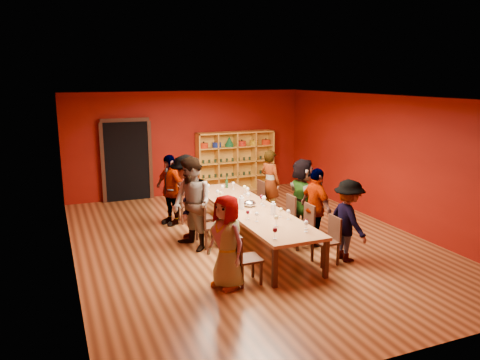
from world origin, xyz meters
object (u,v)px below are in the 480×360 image
chair_person_left_3 (198,215)px  person_left_3 (187,198)px  person_left_4 (170,190)px  person_right_4 (270,183)px  spittoon_bowl (250,203)px  chair_person_left_0 (243,256)px  person_right_0 (348,220)px  shelving_unit (235,159)px  chair_person_left_4 (184,202)px  chair_person_right_1 (305,223)px  chair_person_right_2 (287,213)px  person_right_1 (316,207)px  tasting_table (250,210)px  person_right_2 (303,196)px  chair_person_right_4 (257,197)px  person_left_0 (227,242)px  chair_person_right_0 (329,237)px  chair_person_left_2 (208,223)px  wine_bottle (227,184)px  person_left_2 (192,204)px

chair_person_left_3 → person_left_3: (-0.25, 0.00, 0.42)m
chair_person_left_3 → person_left_4: (-0.32, 1.16, 0.33)m
person_left_4 → person_right_4: person_left_4 is taller
person_right_4 → spittoon_bowl: size_ratio=6.21×
chair_person_left_0 → person_right_0: person_right_0 is taller
shelving_unit → person_left_3: (-2.55, -3.65, -0.07)m
shelving_unit → chair_person_left_4: 3.43m
chair_person_left_0 → chair_person_right_1: size_ratio=1.00×
chair_person_left_0 → chair_person_right_2: (1.82, 1.91, 0.00)m
person_right_1 → spittoon_bowl: bearing=51.9°
shelving_unit → person_left_4: bearing=-136.5°
person_right_0 → spittoon_bowl: person_right_0 is taller
tasting_table → person_left_4: person_left_4 is taller
person_right_0 → person_right_2: person_right_2 is taller
tasting_table → spittoon_bowl: size_ratio=17.06×
person_right_1 → person_left_4: bearing=39.3°
chair_person_left_3 → chair_person_right_4: size_ratio=1.00×
person_left_0 → chair_person_right_2: 2.86m
chair_person_right_1 → person_right_4: bearing=81.3°
person_left_3 → chair_person_right_1: person_left_3 is taller
person_left_0 → chair_person_right_4: size_ratio=1.76×
person_right_1 → chair_person_right_2: bearing=14.3°
chair_person_left_4 → chair_person_right_2: 2.53m
person_left_4 → person_right_2: bearing=31.4°
chair_person_left_4 → chair_person_right_0: size_ratio=1.00×
tasting_table → shelving_unit: shelving_unit is taller
tasting_table → spittoon_bowl: (0.03, 0.07, 0.11)m
shelving_unit → chair_person_left_0: bearing=-110.5°
shelving_unit → spittoon_bowl: bearing=-107.9°
chair_person_right_1 → person_right_0: bearing=-66.2°
chair_person_left_0 → person_left_4: size_ratio=0.54×
tasting_table → spittoon_bowl: bearing=68.0°
person_left_3 → chair_person_left_4: 1.26m
chair_person_left_2 → person_right_2: bearing=0.8°
chair_person_left_3 → person_right_1: 2.51m
person_left_4 → person_right_4: 2.50m
chair_person_left_4 → person_right_1: bearing=-50.6°
person_left_4 → chair_person_right_0: bearing=8.0°
person_right_2 → person_left_3: bearing=80.3°
chair_person_left_0 → chair_person_right_4: bearing=62.3°
wine_bottle → person_right_0: bearing=-71.6°
person_left_4 → chair_person_right_1: (2.14, -2.53, -0.33)m
chair_person_right_0 → chair_person_right_2: 1.69m
person_left_2 → person_right_2: person_left_2 is taller
chair_person_right_2 → person_right_4: size_ratio=0.54×
chair_person_left_0 → spittoon_bowl: bearing=63.8°
person_left_4 → person_right_1: (2.40, -2.53, -0.02)m
chair_person_right_1 → wine_bottle: bearing=106.3°
person_left_0 → chair_person_right_0: size_ratio=1.76×
person_right_2 → chair_person_right_4: (-0.39, 1.56, -0.34)m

